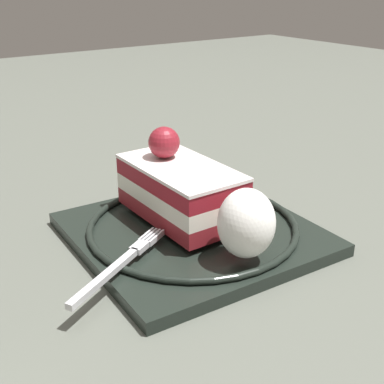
{
  "coord_description": "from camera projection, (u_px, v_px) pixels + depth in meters",
  "views": [
    {
      "loc": [
        -0.32,
        0.24,
        0.23
      ],
      "look_at": [
        0.02,
        0.0,
        0.05
      ],
      "focal_mm": 48.71,
      "sensor_mm": 36.0,
      "label": 1
    }
  ],
  "objects": [
    {
      "name": "whipped_cream_dollop",
      "position": [
        243.0,
        224.0,
        0.4
      ],
      "size": [
        0.05,
        0.05,
        0.06
      ],
      "primitive_type": "ellipsoid",
      "color": "white",
      "rests_on": "dessert_plate"
    },
    {
      "name": "ground_plane",
      "position": [
        209.0,
        250.0,
        0.46
      ],
      "size": [
        2.4,
        2.4,
        0.0
      ],
      "primitive_type": "plane",
      "color": "#54584F"
    },
    {
      "name": "cake_slice",
      "position": [
        179.0,
        188.0,
        0.47
      ],
      "size": [
        0.12,
        0.07,
        0.08
      ],
      "color": "maroon",
      "rests_on": "dessert_plate"
    },
    {
      "name": "fork",
      "position": [
        122.0,
        262.0,
        0.4
      ],
      "size": [
        0.07,
        0.11,
        0.0
      ],
      "color": "silver",
      "rests_on": "dessert_plate"
    },
    {
      "name": "dessert_plate",
      "position": [
        192.0,
        231.0,
        0.47
      ],
      "size": [
        0.21,
        0.21,
        0.02
      ],
      "color": "black",
      "rests_on": "ground_plane"
    }
  ]
}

